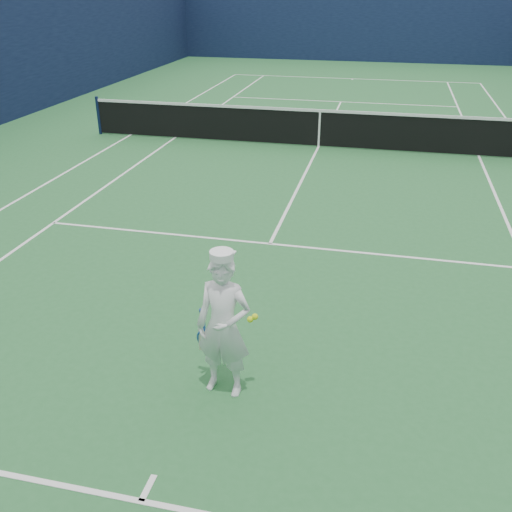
{
  "coord_description": "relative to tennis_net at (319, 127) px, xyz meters",
  "views": [
    {
      "loc": [
        1.77,
        -15.08,
        4.1
      ],
      "look_at": [
        0.3,
        -8.76,
        0.93
      ],
      "focal_mm": 40.0,
      "sensor_mm": 36.0,
      "label": 1
    }
  ],
  "objects": [
    {
      "name": "ground",
      "position": [
        0.0,
        0.0,
        -0.55
      ],
      "size": [
        80.0,
        80.0,
        0.0
      ],
      "primitive_type": "plane",
      "color": "#256331",
      "rests_on": "ground"
    },
    {
      "name": "court_markings",
      "position": [
        0.0,
        0.0,
        -0.55
      ],
      "size": [
        11.03,
        23.83,
        0.01
      ],
      "color": "white",
      "rests_on": "ground"
    },
    {
      "name": "tennis_net",
      "position": [
        0.0,
        0.0,
        0.0
      ],
      "size": [
        12.88,
        0.09,
        1.07
      ],
      "color": "#141E4C",
      "rests_on": "ground"
    },
    {
      "name": "tennis_player",
      "position": [
        0.3,
        -10.25,
        0.27
      ],
      "size": [
        0.76,
        0.51,
        1.69
      ],
      "rotation": [
        0.0,
        0.0,
        -0.09
      ],
      "color": "white",
      "rests_on": "ground"
    },
    {
      "name": "windscreen_fence",
      "position": [
        0.0,
        0.0,
        1.45
      ],
      "size": [
        20.12,
        36.12,
        4.0
      ],
      "color": "#101A3A",
      "rests_on": "ground"
    }
  ]
}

